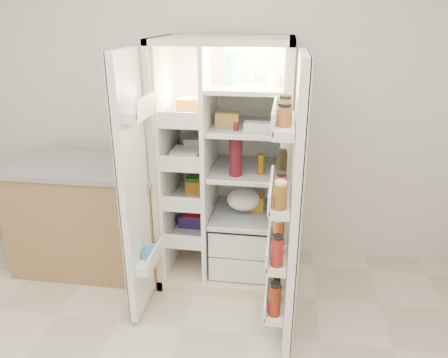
# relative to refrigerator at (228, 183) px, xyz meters

# --- Properties ---
(wall_back) EXTENTS (4.00, 0.02, 2.70)m
(wall_back) POSITION_rel_refrigerator_xyz_m (-0.19, 0.35, 0.61)
(wall_back) COLOR silver
(wall_back) RESTS_ON floor
(refrigerator) EXTENTS (0.92, 0.70, 1.80)m
(refrigerator) POSITION_rel_refrigerator_xyz_m (0.00, 0.00, 0.00)
(refrigerator) COLOR beige
(refrigerator) RESTS_ON floor
(freezer_door) EXTENTS (0.15, 0.40, 1.72)m
(freezer_door) POSITION_rel_refrigerator_xyz_m (-0.51, -0.60, 0.15)
(freezer_door) COLOR white
(freezer_door) RESTS_ON floor
(fridge_door) EXTENTS (0.17, 0.58, 1.72)m
(fridge_door) POSITION_rel_refrigerator_xyz_m (0.46, -0.70, 0.13)
(fridge_door) COLOR white
(fridge_door) RESTS_ON floor
(kitchen_counter) EXTENTS (1.21, 0.65, 0.88)m
(kitchen_counter) POSITION_rel_refrigerator_xyz_m (-1.07, -0.11, -0.30)
(kitchen_counter) COLOR #A08150
(kitchen_counter) RESTS_ON floor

